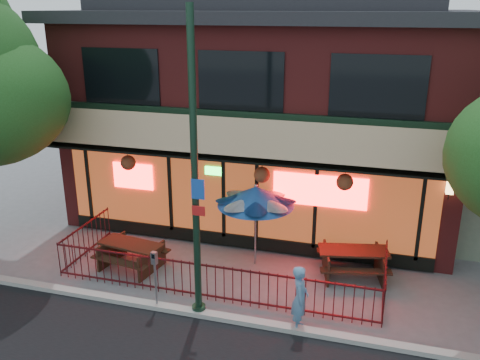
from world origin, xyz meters
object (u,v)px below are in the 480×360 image
(patio_umbrella, at_px, (256,196))
(parking_meter_near, at_px, (155,271))
(picnic_table_right, at_px, (353,259))
(pedestrian, at_px, (300,298))
(street_light, at_px, (195,189))
(picnic_table_left, at_px, (131,251))

(patio_umbrella, distance_m, parking_meter_near, 3.47)
(patio_umbrella, bearing_deg, picnic_table_right, 1.15)
(patio_umbrella, distance_m, pedestrian, 3.44)
(pedestrian, relative_size, parking_meter_near, 1.04)
(parking_meter_near, bearing_deg, street_light, 4.21)
(parking_meter_near, bearing_deg, picnic_table_left, 132.59)
(picnic_table_left, xyz_separation_m, picnic_table_right, (5.94, 1.22, 0.02))
(picnic_table_left, bearing_deg, pedestrian, -17.11)
(patio_umbrella, xyz_separation_m, parking_meter_near, (-1.72, -2.83, -1.03))
(patio_umbrella, bearing_deg, pedestrian, -57.49)
(pedestrian, bearing_deg, picnic_table_left, 65.63)
(picnic_table_right, relative_size, patio_umbrella, 0.87)
(street_light, relative_size, picnic_table_left, 3.62)
(street_light, xyz_separation_m, parking_meter_near, (-1.05, -0.08, -2.13))
(street_light, relative_size, pedestrian, 4.48)
(picnic_table_left, relative_size, patio_umbrella, 0.81)
(street_light, height_order, patio_umbrella, street_light)
(patio_umbrella, bearing_deg, picnic_table_left, -160.20)
(picnic_table_left, bearing_deg, patio_umbrella, 19.80)
(picnic_table_right, height_order, pedestrian, pedestrian)
(pedestrian, bearing_deg, parking_meter_near, 84.90)
(pedestrian, distance_m, parking_meter_near, 3.45)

